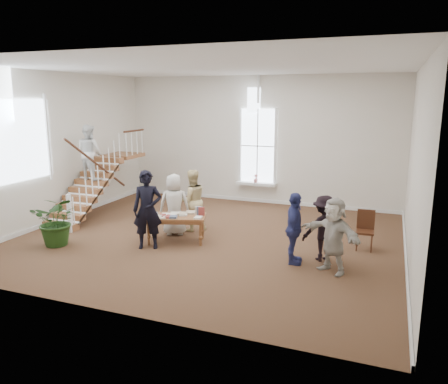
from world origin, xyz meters
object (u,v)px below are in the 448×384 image
at_px(library_table, 176,219).
at_px(elderly_woman, 174,204).
at_px(side_chair, 365,227).
at_px(person_yellow, 192,200).
at_px(floor_plant, 57,221).
at_px(woman_cluster_c, 333,235).
at_px(woman_cluster_a, 294,229).
at_px(police_officer, 147,210).
at_px(woman_cluster_b, 324,228).

relative_size(library_table, elderly_woman, 1.00).
bearing_deg(elderly_woman, side_chair, 163.19).
bearing_deg(person_yellow, floor_plant, -0.87).
distance_m(library_table, woman_cluster_c, 4.16).
distance_m(person_yellow, woman_cluster_a, 3.58).
bearing_deg(floor_plant, library_table, 25.69).
distance_m(person_yellow, floor_plant, 3.61).
xyz_separation_m(police_officer, person_yellow, (0.40, 1.75, -0.11)).
distance_m(floor_plant, side_chair, 7.83).
relative_size(library_table, side_chair, 1.72).
xyz_separation_m(woman_cluster_a, woman_cluster_c, (0.90, -0.20, 0.00)).
bearing_deg(woman_cluster_b, library_table, -30.82).
height_order(woman_cluster_a, floor_plant, woman_cluster_a).
xyz_separation_m(library_table, woman_cluster_b, (3.81, 0.07, 0.14)).
bearing_deg(woman_cluster_b, floor_plant, -19.97).
height_order(floor_plant, side_chair, floor_plant).
relative_size(library_table, woman_cluster_a, 1.02).
bearing_deg(woman_cluster_a, police_officer, 87.40).
distance_m(police_officer, woman_cluster_a, 3.67).
xyz_separation_m(library_table, side_chair, (4.68, 1.26, -0.09)).
bearing_deg(woman_cluster_a, woman_cluster_b, -59.93).
bearing_deg(woman_cluster_b, elderly_woman, -39.19).
distance_m(woman_cluster_b, woman_cluster_c, 0.72).
height_order(person_yellow, woman_cluster_c, person_yellow).
xyz_separation_m(person_yellow, woman_cluster_c, (4.16, -1.68, -0.05)).
height_order(library_table, elderly_woman, elderly_woman).
xyz_separation_m(woman_cluster_b, side_chair, (0.87, 1.18, -0.22)).
distance_m(library_table, woman_cluster_a, 3.24).
height_order(police_officer, woman_cluster_c, police_officer).
bearing_deg(police_officer, library_table, 30.79).
relative_size(woman_cluster_a, floor_plant, 1.27).
height_order(woman_cluster_a, woman_cluster_c, woman_cluster_c).
relative_size(person_yellow, floor_plant, 1.35).
xyz_separation_m(police_officer, elderly_woman, (0.10, 1.25, -0.14)).
xyz_separation_m(person_yellow, woman_cluster_b, (3.86, -1.03, -0.11)).
height_order(elderly_woman, woman_cluster_c, elderly_woman).
distance_m(police_officer, floor_plant, 2.39).
bearing_deg(police_officer, woman_cluster_c, -23.72).
height_order(library_table, woman_cluster_c, woman_cluster_c).
bearing_deg(person_yellow, police_officer, 34.19).
xyz_separation_m(woman_cluster_a, woman_cluster_b, (0.60, 0.45, -0.06)).
height_order(police_officer, person_yellow, police_officer).
relative_size(police_officer, woman_cluster_c, 1.19).
bearing_deg(library_table, elderly_woman, 101.19).
height_order(woman_cluster_b, side_chair, woman_cluster_b).
relative_size(police_officer, elderly_woman, 1.17).
distance_m(person_yellow, side_chair, 4.74).
xyz_separation_m(police_officer, side_chair, (5.12, 1.90, -0.44)).
relative_size(library_table, person_yellow, 0.97).
distance_m(elderly_woman, floor_plant, 3.05).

